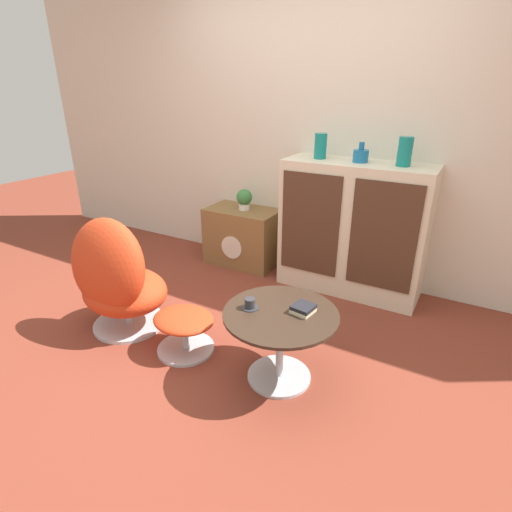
% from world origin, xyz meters
% --- Properties ---
extents(ground_plane, '(12.00, 12.00, 0.00)m').
position_xyz_m(ground_plane, '(0.00, 0.00, 0.00)').
color(ground_plane, brown).
extents(wall_back, '(6.40, 0.06, 2.60)m').
position_xyz_m(wall_back, '(0.00, 1.57, 1.30)').
color(wall_back, beige).
rests_on(wall_back, ground_plane).
extents(sideboard, '(1.16, 0.44, 1.08)m').
position_xyz_m(sideboard, '(0.52, 1.32, 0.54)').
color(sideboard, beige).
rests_on(sideboard, ground_plane).
extents(tv_console, '(0.68, 0.42, 0.55)m').
position_xyz_m(tv_console, '(-0.54, 1.34, 0.27)').
color(tv_console, brown).
rests_on(tv_console, ground_plane).
extents(egg_chair, '(0.64, 0.58, 0.86)m').
position_xyz_m(egg_chair, '(-0.68, -0.09, 0.39)').
color(egg_chair, '#B7B7BC').
rests_on(egg_chair, ground_plane).
extents(ottoman, '(0.41, 0.38, 0.28)m').
position_xyz_m(ottoman, '(-0.13, -0.07, 0.19)').
color(ottoman, '#B7B7BC').
rests_on(ottoman, ground_plane).
extents(coffee_table, '(0.66, 0.66, 0.45)m').
position_xyz_m(coffee_table, '(0.53, 0.00, 0.32)').
color(coffee_table, '#B7B7BC').
rests_on(coffee_table, ground_plane).
extents(vase_leftmost, '(0.10, 0.10, 0.20)m').
position_xyz_m(vase_leftmost, '(0.20, 1.33, 1.18)').
color(vase_leftmost, '#147A75').
rests_on(vase_leftmost, sideboard).
extents(vase_inner_left, '(0.12, 0.12, 0.15)m').
position_xyz_m(vase_inner_left, '(0.53, 1.33, 1.13)').
color(vase_inner_left, '#196699').
rests_on(vase_inner_left, sideboard).
extents(vase_inner_right, '(0.10, 0.10, 0.21)m').
position_xyz_m(vase_inner_right, '(0.84, 1.33, 1.19)').
color(vase_inner_right, '#147A75').
rests_on(vase_inner_right, sideboard).
extents(potted_plant, '(0.15, 0.15, 0.19)m').
position_xyz_m(potted_plant, '(-0.52, 1.34, 0.65)').
color(potted_plant, silver).
rests_on(potted_plant, tv_console).
extents(teacup, '(0.10, 0.10, 0.06)m').
position_xyz_m(teacup, '(0.36, -0.04, 0.48)').
color(teacup, '#2D2D33').
rests_on(teacup, coffee_table).
extents(book_stack, '(0.13, 0.13, 0.04)m').
position_xyz_m(book_stack, '(0.64, 0.07, 0.48)').
color(book_stack, beige).
rests_on(book_stack, coffee_table).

